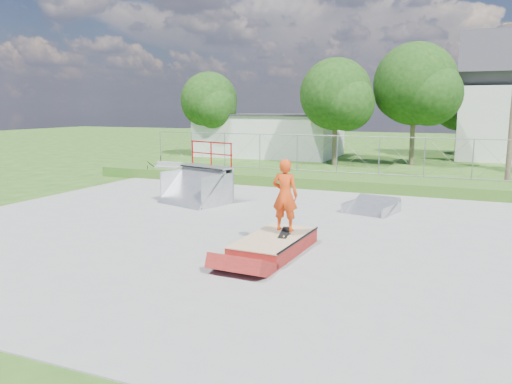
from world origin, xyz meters
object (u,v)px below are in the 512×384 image
grind_box (274,245)px  skater (285,198)px  flat_bank_ramp (371,206)px  quarter_pipe (194,174)px

grind_box → skater: (0.17, 0.30, 1.17)m
flat_bank_ramp → skater: bearing=-89.0°
quarter_pipe → flat_bank_ramp: quarter_pipe is taller
grind_box → skater: size_ratio=1.55×
quarter_pipe → skater: size_ratio=1.26×
grind_box → flat_bank_ramp: 5.94m
quarter_pipe → grind_box: bearing=-26.3°
quarter_pipe → skater: quarter_pipe is taller
grind_box → quarter_pipe: quarter_pipe is taller
skater → grind_box: bearing=59.3°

